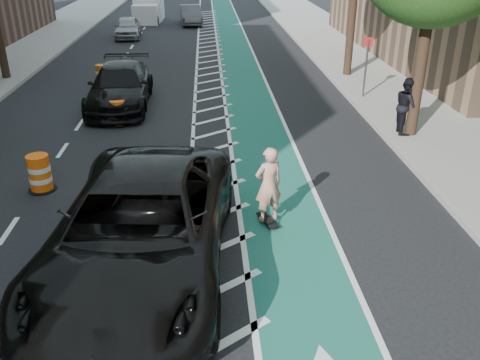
{
  "coord_description": "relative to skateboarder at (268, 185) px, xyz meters",
  "views": [
    {
      "loc": [
        1.33,
        -7.67,
        5.88
      ],
      "look_at": [
        1.98,
        2.4,
        1.1
      ],
      "focal_mm": 38.0,
      "sensor_mm": 36.0,
      "label": 1
    }
  ],
  "objects": [
    {
      "name": "sidewalk_right",
      "position": [
        6.89,
        7.65,
        -0.91
      ],
      "size": [
        5.0,
        90.0,
        0.15
      ],
      "primitive_type": "cube",
      "color": "gray",
      "rests_on": "ground"
    },
    {
      "name": "sign_post",
      "position": [
        4.99,
        9.65,
        0.36
      ],
      "size": [
        0.35,
        0.08,
        2.47
      ],
      "color": "#4C4C4C",
      "rests_on": "ground"
    },
    {
      "name": "pedestrian",
      "position": [
        5.09,
        5.35,
        0.07
      ],
      "size": [
        0.78,
        0.95,
        1.82
      ],
      "primitive_type": "imported",
      "rotation": [
        0.0,
        0.0,
        1.47
      ],
      "color": "black",
      "rests_on": "sidewalk_right"
    },
    {
      "name": "suv_near",
      "position": [
        -2.61,
        -1.67,
        -0.02
      ],
      "size": [
        3.81,
        7.2,
        1.93
      ],
      "primitive_type": "imported",
      "rotation": [
        0.0,
        0.0,
        -0.09
      ],
      "color": "black",
      "rests_on": "ground"
    },
    {
      "name": "barrel_c",
      "position": [
        -5.96,
        12.77,
        -0.57
      ],
      "size": [
        0.65,
        0.65,
        0.88
      ],
      "color": "#DA570B",
      "rests_on": "ground"
    },
    {
      "name": "curb_right",
      "position": [
        4.44,
        7.65,
        -0.91
      ],
      "size": [
        0.12,
        90.0,
        0.16
      ],
      "primitive_type": "cube",
      "color": "gray",
      "rests_on": "ground"
    },
    {
      "name": "bike_lane",
      "position": [
        0.39,
        7.65,
        -0.98
      ],
      "size": [
        2.0,
        90.0,
        0.01
      ],
      "primitive_type": "cube",
      "color": "#1B614F",
      "rests_on": "ground"
    },
    {
      "name": "ground",
      "position": [
        -2.61,
        -2.35,
        -0.99
      ],
      "size": [
        120.0,
        120.0,
        0.0
      ],
      "primitive_type": "plane",
      "color": "black",
      "rests_on": "ground"
    },
    {
      "name": "car_grey",
      "position": [
        -2.41,
        30.5,
        -0.28
      ],
      "size": [
        1.92,
        4.41,
        1.41
      ],
      "primitive_type": "imported",
      "rotation": [
        0.0,
        0.0,
        0.1
      ],
      "color": "#4F4F54",
      "rests_on": "ground"
    },
    {
      "name": "buffer_strip",
      "position": [
        -1.11,
        7.65,
        -0.98
      ],
      "size": [
        1.4,
        90.0,
        0.01
      ],
      "primitive_type": "cube",
      "color": "silver",
      "rests_on": "ground"
    },
    {
      "name": "car_silver",
      "position": [
        -6.43,
        24.92,
        -0.32
      ],
      "size": [
        1.84,
        4.02,
        1.34
      ],
      "primitive_type": "imported",
      "rotation": [
        0.0,
        0.0,
        0.07
      ],
      "color": "#98979C",
      "rests_on": "ground"
    },
    {
      "name": "barrel_a",
      "position": [
        -5.64,
        2.1,
        -0.53
      ],
      "size": [
        0.71,
        0.71,
        0.96
      ],
      "color": "#FD5E0D",
      "rests_on": "ground"
    },
    {
      "name": "barrel_b",
      "position": [
        -4.41,
        7.15,
        -0.57
      ],
      "size": [
        0.65,
        0.65,
        0.88
      ],
      "color": "#ED5B0C",
      "rests_on": "ground"
    },
    {
      "name": "suv_far",
      "position": [
        -4.64,
        9.39,
        -0.2
      ],
      "size": [
        2.29,
        5.45,
        1.57
      ],
      "primitive_type": "imported",
      "rotation": [
        0.0,
        0.0,
        0.02
      ],
      "color": "black",
      "rests_on": "ground"
    },
    {
      "name": "box_truck",
      "position": [
        -5.8,
        32.45,
        -0.11
      ],
      "size": [
        2.17,
        4.61,
        1.9
      ],
      "rotation": [
        0.0,
        0.0,
        -0.03
      ],
      "color": "white",
      "rests_on": "ground"
    },
    {
      "name": "skateboard",
      "position": [
        -0.0,
        -0.0,
        -0.9
      ],
      "size": [
        0.47,
        0.81,
        0.11
      ],
      "rotation": [
        0.0,
        0.0,
        0.34
      ],
      "color": "black",
      "rests_on": "ground"
    },
    {
      "name": "skateboarder",
      "position": [
        0.0,
        0.0,
        0.0
      ],
      "size": [
        0.75,
        0.61,
        1.76
      ],
      "primitive_type": "imported",
      "rotation": [
        0.0,
        0.0,
        3.48
      ],
      "color": "tan",
      "rests_on": "skateboard"
    }
  ]
}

